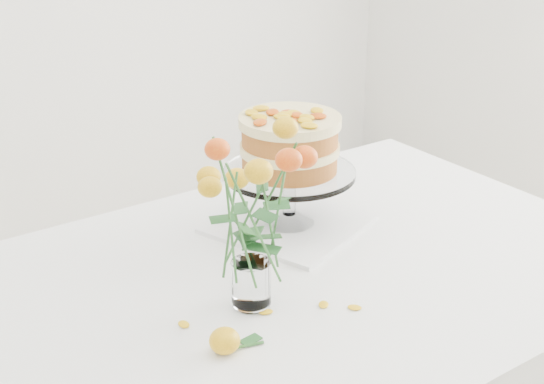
# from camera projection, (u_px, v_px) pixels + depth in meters

# --- Properties ---
(table) EXTENTS (1.43, 0.93, 0.76)m
(table) POSITION_uv_depth(u_px,v_px,m) (287.00, 307.00, 1.53)
(table) COLOR tan
(table) RESTS_ON ground
(napkin) EXTENTS (0.38, 0.38, 0.01)m
(napkin) POSITION_uv_depth(u_px,v_px,m) (289.00, 224.00, 1.68)
(napkin) COLOR white
(napkin) RESTS_ON table
(cake_stand) EXTENTS (0.29, 0.29, 0.26)m
(cake_stand) POSITION_uv_depth(u_px,v_px,m) (290.00, 149.00, 1.61)
(cake_stand) COLOR white
(cake_stand) RESTS_ON napkin
(rose_vase) EXTENTS (0.28, 0.28, 0.36)m
(rose_vase) POSITION_uv_depth(u_px,v_px,m) (250.00, 199.00, 1.29)
(rose_vase) COLOR white
(rose_vase) RESTS_ON table
(loose_rose_near) EXTENTS (0.09, 0.05, 0.04)m
(loose_rose_near) POSITION_uv_depth(u_px,v_px,m) (225.00, 341.00, 1.24)
(loose_rose_near) COLOR yellow
(loose_rose_near) RESTS_ON table
(stray_petal_a) EXTENTS (0.03, 0.02, 0.00)m
(stray_petal_a) POSITION_uv_depth(u_px,v_px,m) (266.00, 312.00, 1.36)
(stray_petal_a) COLOR #ECB10E
(stray_petal_a) RESTS_ON table
(stray_petal_b) EXTENTS (0.03, 0.02, 0.00)m
(stray_petal_b) POSITION_uv_depth(u_px,v_px,m) (324.00, 305.00, 1.38)
(stray_petal_b) COLOR #ECB10E
(stray_petal_b) RESTS_ON table
(stray_petal_c) EXTENTS (0.03, 0.02, 0.00)m
(stray_petal_c) POSITION_uv_depth(u_px,v_px,m) (355.00, 308.00, 1.37)
(stray_petal_c) COLOR #ECB10E
(stray_petal_c) RESTS_ON table
(stray_petal_d) EXTENTS (0.03, 0.02, 0.00)m
(stray_petal_d) POSITION_uv_depth(u_px,v_px,m) (184.00, 324.00, 1.32)
(stray_petal_d) COLOR #ECB10E
(stray_petal_d) RESTS_ON table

